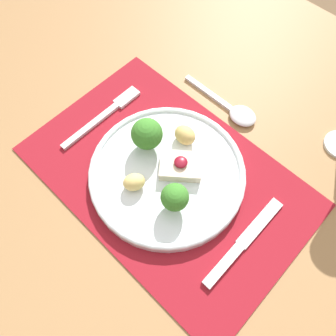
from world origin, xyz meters
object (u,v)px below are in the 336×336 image
(fork, at_px, (107,113))
(knife, at_px, (239,247))
(spoon, at_px, (237,112))
(dinner_plate, at_px, (167,168))

(fork, xyz_separation_m, knife, (0.35, -0.03, 0.00))
(spoon, bearing_deg, dinner_plate, -89.03)
(dinner_plate, height_order, knife, dinner_plate)
(dinner_plate, relative_size, spoon, 1.57)
(knife, height_order, spoon, spoon)
(dinner_plate, bearing_deg, knife, -5.70)
(dinner_plate, relative_size, knife, 1.45)
(fork, relative_size, knife, 1.00)
(fork, bearing_deg, spoon, 42.54)
(dinner_plate, distance_m, fork, 0.17)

